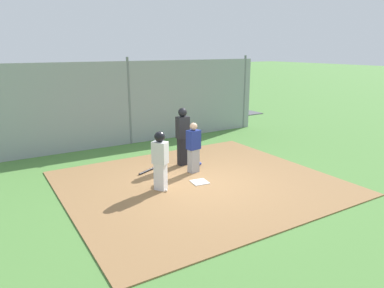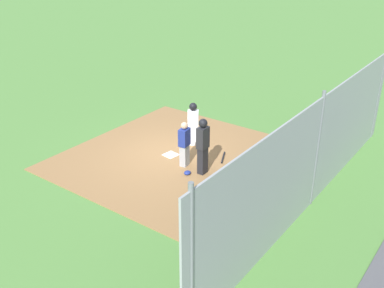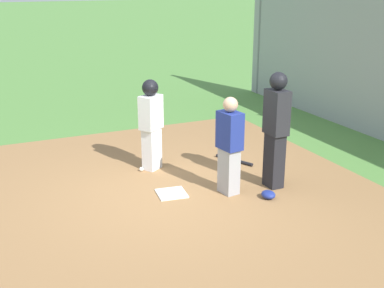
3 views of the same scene
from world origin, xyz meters
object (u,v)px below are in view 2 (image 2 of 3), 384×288
(catcher, at_px, (184,144))
(catcher_mask, at_px, (187,173))
(baseball, at_px, (188,142))
(umpire, at_px, (203,145))
(runner, at_px, (193,121))
(baseball_bat, at_px, (223,157))
(home_plate, at_px, (171,155))

(catcher, bearing_deg, catcher_mask, 126.83)
(baseball, bearing_deg, umpire, -131.13)
(umpire, relative_size, runner, 1.17)
(runner, relative_size, catcher_mask, 6.60)
(catcher, relative_size, runner, 0.96)
(catcher, xyz_separation_m, baseball_bat, (1.17, -0.75, -0.75))
(home_plate, distance_m, runner, 1.46)
(home_plate, height_order, umpire, umpire)
(catcher, xyz_separation_m, catcher_mask, (-0.45, -0.45, -0.72))
(catcher_mask, xyz_separation_m, baseball, (1.87, 1.39, -0.02))
(umpire, height_order, runner, umpire)
(baseball_bat, bearing_deg, runner, -127.00)
(umpire, height_order, baseball_bat, umpire)
(runner, height_order, baseball_bat, runner)
(baseball_bat, bearing_deg, umpire, -24.82)
(baseball, bearing_deg, home_plate, -174.36)
(baseball_bat, bearing_deg, catcher_mask, -36.40)
(baseball_bat, relative_size, baseball, 10.69)
(umpire, xyz_separation_m, baseball, (1.50, 1.71, -0.95))
(catcher, bearing_deg, runner, -72.08)
(runner, bearing_deg, baseball, -112.25)
(catcher, relative_size, baseball, 20.59)
(runner, relative_size, baseball, 21.40)
(catcher_mask, bearing_deg, runner, 31.49)
(catcher, bearing_deg, umpire, 166.16)
(catcher, height_order, baseball, catcher)
(catcher, relative_size, baseball_bat, 1.93)
(home_plate, bearing_deg, catcher_mask, -120.56)
(runner, distance_m, catcher_mask, 2.39)
(home_plate, distance_m, umpire, 1.91)
(home_plate, xyz_separation_m, catcher, (-0.31, -0.83, 0.77))
(home_plate, height_order, baseball_bat, baseball_bat)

